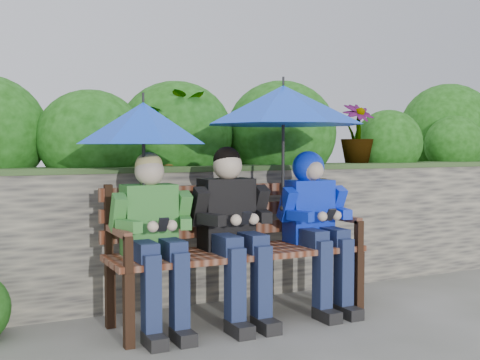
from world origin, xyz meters
name	(u,v)px	position (x,y,z in m)	size (l,w,h in m)	color
ground	(246,321)	(0.00, 0.00, 0.00)	(60.00, 60.00, 0.00)	#535548
garden_backdrop	(165,204)	(-0.03, 1.59, 0.66)	(8.00, 2.85, 1.89)	#42403D
park_bench	(234,241)	(-0.04, 0.11, 0.53)	(1.77, 0.52, 0.93)	black
boy_left	(154,232)	(-0.64, 0.03, 0.64)	(0.50, 0.58, 1.14)	#308A34
boy_middle	(233,225)	(-0.09, 0.03, 0.66)	(0.53, 0.61, 1.18)	black
boy_right	(315,215)	(0.58, 0.04, 0.69)	(0.50, 0.61, 1.14)	#0011B7
umbrella_left	(143,123)	(-0.68, 0.09, 1.32)	(0.84, 0.84, 0.82)	blue
umbrella_right	(283,105)	(0.33, 0.09, 1.47)	(1.12, 1.12, 0.95)	blue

